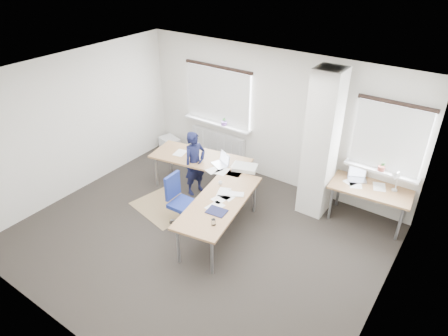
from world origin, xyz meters
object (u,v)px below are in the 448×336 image
Objects in this scene: desk_side at (371,190)px; person at (195,163)px; desk_main at (212,179)px; task_chair at (182,211)px.

person is at bearing -167.01° from desk_side.
person is (-0.65, 0.32, -0.02)m from desk_main.
task_chair is 1.13m from person.
task_chair reaches higher than desk_main.
desk_side reaches higher than task_chair.
task_chair is at bearing -149.00° from desk_side.
task_chair is (-2.74, -1.99, -0.41)m from desk_side.
task_chair is 0.73× the size of person.
desk_main is 2.87m from desk_side.
person reaches higher than task_chair.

